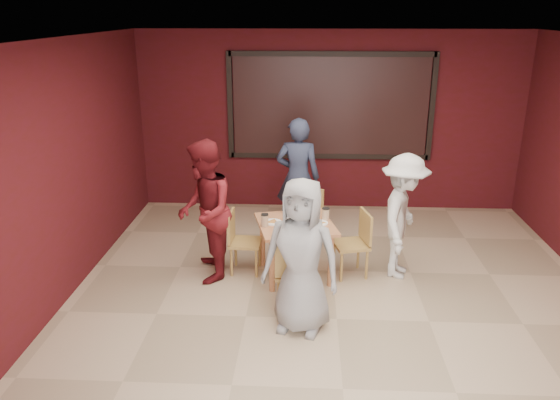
# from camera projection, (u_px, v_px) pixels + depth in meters

# --- Properties ---
(floor) EXTENTS (7.00, 7.00, 0.00)m
(floor) POSITION_uv_depth(u_px,v_px,m) (337.00, 319.00, 5.73)
(floor) COLOR tan
(floor) RESTS_ON ground
(window_blinds) EXTENTS (3.00, 0.02, 1.50)m
(window_blinds) POSITION_uv_depth(u_px,v_px,m) (330.00, 107.00, 8.43)
(window_blinds) COLOR black
(dining_table) EXTENTS (1.04, 1.04, 0.83)m
(dining_table) POSITION_uv_depth(u_px,v_px,m) (295.00, 229.00, 6.48)
(dining_table) COLOR tan
(dining_table) RESTS_ON floor
(chair_front) EXTENTS (0.39, 0.39, 0.81)m
(chair_front) POSITION_uv_depth(u_px,v_px,m) (294.00, 271.00, 5.77)
(chair_front) COLOR #B08A44
(chair_front) RESTS_ON floor
(chair_back) EXTENTS (0.51, 0.51, 0.83)m
(chair_back) POSITION_uv_depth(u_px,v_px,m) (306.00, 216.00, 7.27)
(chair_back) COLOR #B08A44
(chair_back) RESTS_ON floor
(chair_left) EXTENTS (0.39, 0.39, 0.77)m
(chair_left) POSITION_uv_depth(u_px,v_px,m) (240.00, 238.00, 6.64)
(chair_left) COLOR #B08A44
(chair_left) RESTS_ON floor
(chair_right) EXTENTS (0.47, 0.47, 0.81)m
(chair_right) POSITION_uv_depth(u_px,v_px,m) (356.00, 240.00, 6.55)
(chair_right) COLOR #B08A44
(chair_right) RESTS_ON floor
(diner_front) EXTENTS (0.88, 0.69, 1.59)m
(diner_front) POSITION_uv_depth(u_px,v_px,m) (301.00, 256.00, 5.32)
(diner_front) COLOR gray
(diner_front) RESTS_ON floor
(diner_back) EXTENTS (0.65, 0.45, 1.69)m
(diner_back) POSITION_uv_depth(u_px,v_px,m) (298.00, 177.00, 7.64)
(diner_back) COLOR #2F3753
(diner_back) RESTS_ON floor
(diner_left) EXTENTS (0.77, 0.92, 1.69)m
(diner_left) POSITION_uv_depth(u_px,v_px,m) (205.00, 212.00, 6.36)
(diner_left) COLOR maroon
(diner_left) RESTS_ON floor
(diner_right) EXTENTS (0.83, 1.10, 1.51)m
(diner_right) POSITION_uv_depth(u_px,v_px,m) (403.00, 217.00, 6.45)
(diner_right) COLOR silver
(diner_right) RESTS_ON floor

